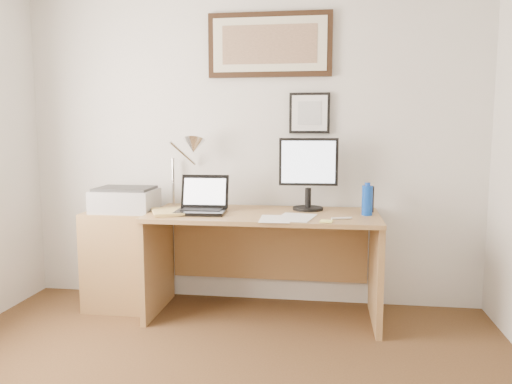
% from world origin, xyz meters
% --- Properties ---
extents(wall_back, '(3.50, 0.02, 2.50)m').
position_xyz_m(wall_back, '(0.00, 2.00, 1.25)').
color(wall_back, silver).
rests_on(wall_back, ground).
extents(side_cabinet, '(0.50, 0.40, 0.73)m').
position_xyz_m(side_cabinet, '(-0.92, 1.68, 0.36)').
color(side_cabinet, olive).
rests_on(side_cabinet, floor).
extents(water_bottle, '(0.07, 0.07, 0.20)m').
position_xyz_m(water_bottle, '(0.86, 1.64, 0.85)').
color(water_bottle, '#0D3DA9').
rests_on(water_bottle, desk).
extents(bottle_cap, '(0.04, 0.04, 0.02)m').
position_xyz_m(bottle_cap, '(0.86, 1.64, 0.96)').
color(bottle_cap, '#0D3DA9').
rests_on(bottle_cap, water_bottle).
extents(speaker, '(0.08, 0.07, 0.18)m').
position_xyz_m(speaker, '(0.88, 1.80, 0.84)').
color(speaker, black).
rests_on(speaker, desk).
extents(paper_sheet_a, '(0.21, 0.29, 0.00)m').
position_xyz_m(paper_sheet_a, '(0.26, 1.41, 0.75)').
color(paper_sheet_a, silver).
rests_on(paper_sheet_a, desk).
extents(paper_sheet_b, '(0.29, 0.36, 0.00)m').
position_xyz_m(paper_sheet_b, '(0.38, 1.47, 0.75)').
color(paper_sheet_b, silver).
rests_on(paper_sheet_b, desk).
extents(sticky_pad, '(0.09, 0.09, 0.01)m').
position_xyz_m(sticky_pad, '(0.59, 1.34, 0.76)').
color(sticky_pad, '#FDFF78').
rests_on(sticky_pad, desk).
extents(marker_pen, '(0.14, 0.06, 0.02)m').
position_xyz_m(marker_pen, '(0.68, 1.45, 0.76)').
color(marker_pen, white).
rests_on(marker_pen, desk).
extents(book, '(0.32, 0.36, 0.02)m').
position_xyz_m(book, '(-0.60, 1.47, 0.76)').
color(book, tan).
rests_on(book, desk).
extents(desk, '(1.60, 0.70, 0.75)m').
position_xyz_m(desk, '(0.15, 1.72, 0.51)').
color(desk, olive).
rests_on(desk, floor).
extents(laptop, '(0.35, 0.31, 0.26)m').
position_xyz_m(laptop, '(-0.28, 1.59, 0.81)').
color(laptop, black).
rests_on(laptop, desk).
extents(lcd_monitor, '(0.42, 0.22, 0.52)m').
position_xyz_m(lcd_monitor, '(0.45, 1.80, 1.04)').
color(lcd_monitor, black).
rests_on(lcd_monitor, desk).
extents(printer, '(0.44, 0.34, 0.18)m').
position_xyz_m(printer, '(-0.88, 1.68, 0.82)').
color(printer, '#A2A2A4').
rests_on(printer, side_cabinet).
extents(desk_lamp, '(0.29, 0.27, 0.53)m').
position_xyz_m(desk_lamp, '(-0.41, 1.81, 1.19)').
color(desk_lamp, silver).
rests_on(desk_lamp, desk).
extents(picture_large, '(0.92, 0.04, 0.47)m').
position_xyz_m(picture_large, '(0.15, 1.97, 1.95)').
color(picture_large, black).
rests_on(picture_large, wall_back).
extents(picture_small, '(0.30, 0.03, 0.30)m').
position_xyz_m(picture_small, '(0.45, 1.97, 1.45)').
color(picture_small, black).
rests_on(picture_small, wall_back).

